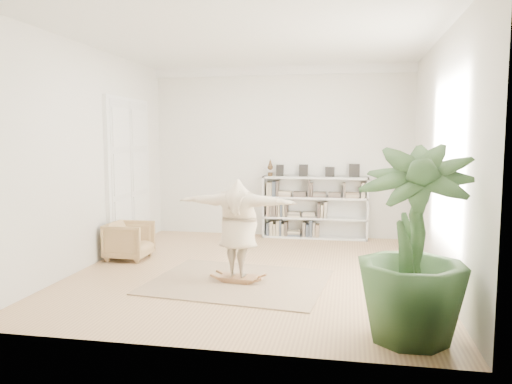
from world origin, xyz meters
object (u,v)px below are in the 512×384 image
at_px(rocker_board, 238,278).
at_px(person, 238,225).
at_px(armchair, 129,241).
at_px(houseplant, 412,244).
at_px(bookshelf, 314,208).

distance_m(rocker_board, person, 0.78).
xyz_separation_m(armchair, rocker_board, (2.18, -1.04, -0.26)).
xyz_separation_m(rocker_board, houseplant, (2.22, -1.69, 0.95)).
xyz_separation_m(bookshelf, rocker_board, (-0.86, -3.49, -0.56)).
bearing_deg(rocker_board, bookshelf, 82.35).
distance_m(bookshelf, houseplant, 5.37).
height_order(bookshelf, houseplant, houseplant).
bearing_deg(armchair, bookshelf, -51.66).
height_order(bookshelf, armchair, bookshelf).
relative_size(armchair, houseplant, 0.35).
relative_size(rocker_board, person, 0.32).
distance_m(person, houseplant, 2.80).
relative_size(bookshelf, person, 1.25).
distance_m(bookshelf, rocker_board, 3.63).
distance_m(bookshelf, person, 3.60).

